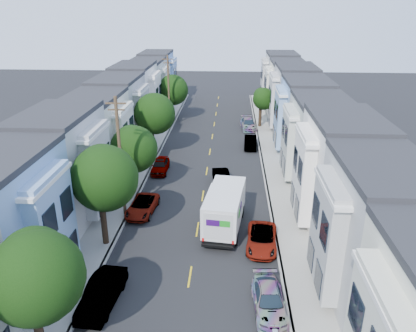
% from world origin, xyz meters
% --- Properties ---
extents(ground, '(160.00, 160.00, 0.00)m').
position_xyz_m(ground, '(0.00, 0.00, 0.00)').
color(ground, black).
rests_on(ground, ground).
extents(road_slab, '(12.00, 70.00, 0.02)m').
position_xyz_m(road_slab, '(0.00, 15.00, 0.01)').
color(road_slab, black).
rests_on(road_slab, ground).
extents(curb_left, '(0.30, 70.00, 0.15)m').
position_xyz_m(curb_left, '(-6.05, 15.00, 0.07)').
color(curb_left, gray).
rests_on(curb_left, ground).
extents(curb_right, '(0.30, 70.00, 0.15)m').
position_xyz_m(curb_right, '(6.05, 15.00, 0.07)').
color(curb_right, gray).
rests_on(curb_right, ground).
extents(sidewalk_left, '(2.60, 70.00, 0.15)m').
position_xyz_m(sidewalk_left, '(-7.35, 15.00, 0.07)').
color(sidewalk_left, gray).
rests_on(sidewalk_left, ground).
extents(sidewalk_right, '(2.60, 70.00, 0.15)m').
position_xyz_m(sidewalk_right, '(7.35, 15.00, 0.07)').
color(sidewalk_right, gray).
rests_on(sidewalk_right, ground).
extents(centerline, '(0.12, 70.00, 0.01)m').
position_xyz_m(centerline, '(0.00, 15.00, 0.00)').
color(centerline, gold).
rests_on(centerline, ground).
extents(townhouse_row_left, '(5.00, 70.00, 8.50)m').
position_xyz_m(townhouse_row_left, '(-11.15, 15.00, 0.00)').
color(townhouse_row_left, beige).
rests_on(townhouse_row_left, ground).
extents(townhouse_row_right, '(5.00, 70.00, 8.50)m').
position_xyz_m(townhouse_row_right, '(11.15, 15.00, 0.00)').
color(townhouse_row_right, beige).
rests_on(townhouse_row_right, ground).
extents(tree_a, '(4.40, 4.40, 7.30)m').
position_xyz_m(tree_a, '(-6.30, -13.10, 5.07)').
color(tree_a, black).
rests_on(tree_a, ground).
extents(tree_b, '(4.70, 4.70, 7.73)m').
position_xyz_m(tree_b, '(-6.30, -2.53, 5.36)').
color(tree_b, black).
rests_on(tree_b, ground).
extents(tree_c, '(4.31, 4.31, 6.62)m').
position_xyz_m(tree_c, '(-6.30, 6.04, 4.45)').
color(tree_c, black).
rests_on(tree_c, ground).
extents(tree_d, '(4.70, 4.70, 7.35)m').
position_xyz_m(tree_d, '(-6.30, 16.55, 4.98)').
color(tree_d, black).
rests_on(tree_d, ground).
extents(tree_e, '(4.50, 4.50, 6.97)m').
position_xyz_m(tree_e, '(-6.30, 31.41, 4.70)').
color(tree_e, black).
rests_on(tree_e, ground).
extents(tree_far_r, '(3.10, 3.10, 5.68)m').
position_xyz_m(tree_far_r, '(6.89, 28.93, 4.08)').
color(tree_far_r, black).
rests_on(tree_far_r, ground).
extents(utility_pole_near, '(1.60, 0.26, 10.00)m').
position_xyz_m(utility_pole_near, '(-6.30, 2.00, 5.15)').
color(utility_pole_near, '#42301E').
rests_on(utility_pole_near, ground).
extents(utility_pole_far, '(1.60, 0.26, 10.00)m').
position_xyz_m(utility_pole_far, '(-6.30, 28.00, 5.15)').
color(utility_pole_far, '#42301E').
rests_on(utility_pole_far, ground).
extents(fedex_truck, '(2.62, 6.80, 3.26)m').
position_xyz_m(fedex_truck, '(2.12, 0.37, 1.82)').
color(fedex_truck, silver).
rests_on(fedex_truck, ground).
extents(lead_sedan, '(2.11, 4.35, 1.39)m').
position_xyz_m(lead_sedan, '(1.68, 8.52, 0.70)').
color(lead_sedan, black).
rests_on(lead_sedan, ground).
extents(parked_left_b, '(2.02, 4.75, 1.54)m').
position_xyz_m(parked_left_b, '(-4.90, -8.88, 0.77)').
color(parked_left_b, black).
rests_on(parked_left_b, ground).
extents(parked_left_c, '(2.48, 4.68, 1.25)m').
position_xyz_m(parked_left_c, '(-4.90, 2.44, 0.63)').
color(parked_left_c, '#ADAEB1').
rests_on(parked_left_c, ground).
extents(parked_left_d, '(1.71, 4.36, 1.41)m').
position_xyz_m(parked_left_d, '(-4.90, 11.54, 0.70)').
color(parked_left_d, black).
rests_on(parked_left_d, ground).
extents(parked_right_a, '(2.07, 4.40, 1.29)m').
position_xyz_m(parked_right_a, '(4.90, -8.75, 0.64)').
color(parked_right_a, slate).
rests_on(parked_right_a, ground).
extents(parked_right_b, '(2.53, 4.82, 1.29)m').
position_xyz_m(parked_right_b, '(4.90, -2.19, 0.65)').
color(parked_right_b, silver).
rests_on(parked_right_b, ground).
extents(parked_right_c, '(1.62, 4.25, 1.40)m').
position_xyz_m(parked_right_c, '(4.90, 19.85, 0.70)').
color(parked_right_c, black).
rests_on(parked_right_c, ground).
extents(parked_right_d, '(2.46, 4.91, 1.42)m').
position_xyz_m(parked_right_d, '(4.90, 27.90, 0.71)').
color(parked_right_d, black).
rests_on(parked_right_d, ground).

